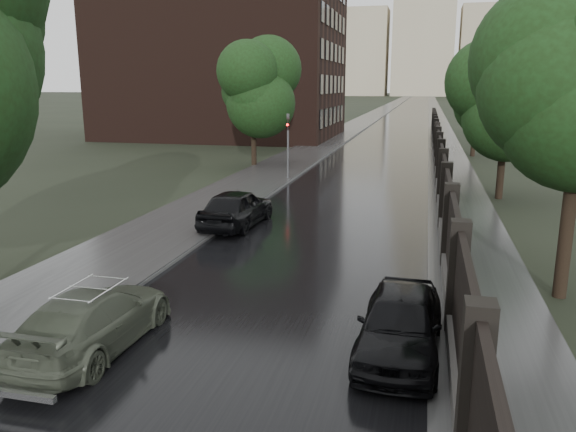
{
  "coord_description": "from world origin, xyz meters",
  "views": [
    {
      "loc": [
        3.71,
        -7.81,
        5.66
      ],
      "look_at": [
        -0.51,
        9.45,
        1.5
      ],
      "focal_mm": 35.0,
      "sensor_mm": 36.0,
      "label": 1
    }
  ],
  "objects_px": {
    "tree_right_b": "(507,100)",
    "volga_sedan": "(93,319)",
    "traffic_light": "(288,141)",
    "tree_right_c": "(477,94)",
    "hatchback_left": "(237,208)",
    "car_right_near": "(400,323)",
    "tree_left_far": "(253,91)"
  },
  "relations": [
    {
      "from": "tree_left_far",
      "to": "car_right_near",
      "type": "height_order",
      "value": "tree_left_far"
    },
    {
      "from": "volga_sedan",
      "to": "hatchback_left",
      "type": "xyz_separation_m",
      "value": [
        -0.47,
        11.08,
        0.11
      ]
    },
    {
      "from": "car_right_near",
      "to": "tree_right_b",
      "type": "bearing_deg",
      "value": 79.57
    },
    {
      "from": "volga_sedan",
      "to": "traffic_light",
      "type": "bearing_deg",
      "value": -87.33
    },
    {
      "from": "tree_right_b",
      "to": "car_right_near",
      "type": "relative_size",
      "value": 1.66
    },
    {
      "from": "tree_right_b",
      "to": "volga_sedan",
      "type": "distance_m",
      "value": 22.84
    },
    {
      "from": "traffic_light",
      "to": "volga_sedan",
      "type": "distance_m",
      "value": 22.86
    },
    {
      "from": "tree_right_c",
      "to": "traffic_light",
      "type": "height_order",
      "value": "tree_right_c"
    },
    {
      "from": "tree_left_far",
      "to": "traffic_light",
      "type": "height_order",
      "value": "tree_left_far"
    },
    {
      "from": "tree_right_b",
      "to": "traffic_light",
      "type": "xyz_separation_m",
      "value": [
        -11.8,
        2.99,
        -2.55
      ]
    },
    {
      "from": "traffic_light",
      "to": "car_right_near",
      "type": "relative_size",
      "value": 0.94
    },
    {
      "from": "traffic_light",
      "to": "hatchback_left",
      "type": "distance_m",
      "value": 11.81
    },
    {
      "from": "tree_left_far",
      "to": "volga_sedan",
      "type": "relative_size",
      "value": 1.58
    },
    {
      "from": "hatchback_left",
      "to": "tree_left_far",
      "type": "bearing_deg",
      "value": -71.86
    },
    {
      "from": "hatchback_left",
      "to": "tree_right_c",
      "type": "bearing_deg",
      "value": -109.21
    },
    {
      "from": "volga_sedan",
      "to": "hatchback_left",
      "type": "relative_size",
      "value": 1.01
    },
    {
      "from": "car_right_near",
      "to": "tree_left_far",
      "type": "bearing_deg",
      "value": 115.42
    },
    {
      "from": "volga_sedan",
      "to": "car_right_near",
      "type": "xyz_separation_m",
      "value": [
        6.53,
        1.32,
        0.04
      ]
    },
    {
      "from": "tree_left_far",
      "to": "tree_right_c",
      "type": "distance_m",
      "value": 18.45
    },
    {
      "from": "traffic_light",
      "to": "volga_sedan",
      "type": "bearing_deg",
      "value": -87.05
    },
    {
      "from": "tree_right_c",
      "to": "volga_sedan",
      "type": "relative_size",
      "value": 1.5
    },
    {
      "from": "hatchback_left",
      "to": "car_right_near",
      "type": "xyz_separation_m",
      "value": [
        7.0,
        -9.76,
        -0.07
      ]
    },
    {
      "from": "tree_left_far",
      "to": "volga_sedan",
      "type": "height_order",
      "value": "tree_left_far"
    },
    {
      "from": "tree_right_c",
      "to": "traffic_light",
      "type": "bearing_deg",
      "value": -128.18
    },
    {
      "from": "traffic_light",
      "to": "volga_sedan",
      "type": "height_order",
      "value": "traffic_light"
    },
    {
      "from": "tree_right_c",
      "to": "traffic_light",
      "type": "xyz_separation_m",
      "value": [
        -11.8,
        -15.01,
        -2.55
      ]
    },
    {
      "from": "tree_right_b",
      "to": "car_right_near",
      "type": "height_order",
      "value": "tree_right_b"
    },
    {
      "from": "tree_left_far",
      "to": "tree_right_c",
      "type": "relative_size",
      "value": 1.05
    },
    {
      "from": "volga_sedan",
      "to": "tree_right_c",
      "type": "bearing_deg",
      "value": -105.99
    },
    {
      "from": "car_right_near",
      "to": "volga_sedan",
      "type": "bearing_deg",
      "value": -166.45
    },
    {
      "from": "tree_right_c",
      "to": "hatchback_left",
      "type": "height_order",
      "value": "tree_right_c"
    },
    {
      "from": "tree_right_c",
      "to": "car_right_near",
      "type": "distance_m",
      "value": 36.92
    }
  ]
}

